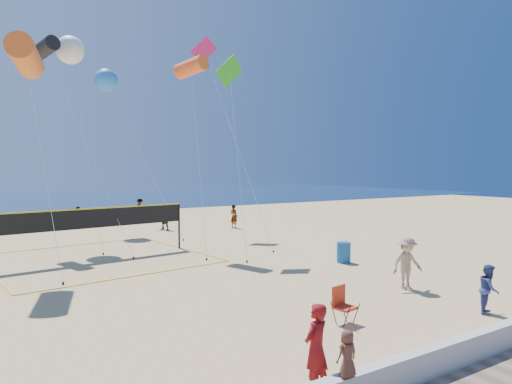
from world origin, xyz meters
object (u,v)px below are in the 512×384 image
volleyball_net (96,224)px  trash_barrel (344,252)px  woman (316,348)px  camp_chair (342,302)px

volleyball_net → trash_barrel: bearing=-43.8°
woman → trash_barrel: size_ratio=1.85×
trash_barrel → volleyball_net: volleyball_net is taller
volleyball_net → camp_chair: bearing=-81.7°
woman → camp_chair: size_ratio=1.51×
trash_barrel → volleyball_net: size_ratio=0.09×
woman → camp_chair: (3.18, 2.69, -0.29)m
woman → trash_barrel: woman is taller
camp_chair → trash_barrel: bearing=35.9°
woman → volleyball_net: 15.77m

